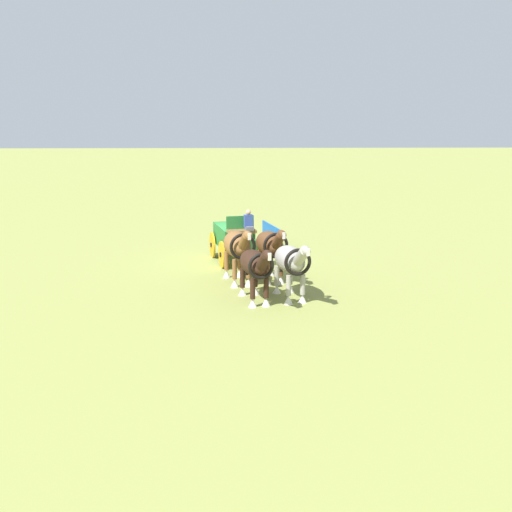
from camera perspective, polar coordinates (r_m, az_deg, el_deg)
The scene contains 7 objects.
ground_plane at distance 27.56m, azimuth -2.09°, elevation -0.49°, with size 220.00×220.00×0.00m, color olive.
show_wagon at distance 27.18m, azimuth -2.02°, elevation 1.69°, with size 5.66×2.29×2.55m.
draft_horse_rear_near at distance 23.92m, azimuth 1.34°, elevation 0.95°, with size 2.97×1.38×2.29m.
draft_horse_rear_off at distance 23.60m, azimuth -1.70°, elevation 0.89°, with size 3.10×1.42×2.33m.
draft_horse_lead_near at distance 21.50m, azimuth 3.26°, elevation -0.53°, with size 3.02×1.35×2.23m.
draft_horse_lead_off at distance 21.14m, azimuth -0.09°, elevation -0.88°, with size 3.12×1.32×2.17m.
sponsor_banner at distance 30.52m, azimuth 1.48°, elevation 1.86°, with size 3.20×0.06×1.10m, color #1959B2.
Camera 1 is at (26.84, 0.09, 6.24)m, focal length 43.09 mm.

